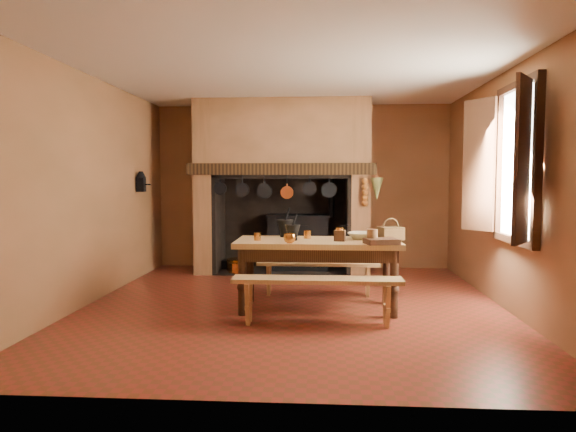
% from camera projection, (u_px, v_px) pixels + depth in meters
% --- Properties ---
extents(floor, '(5.50, 5.50, 0.00)m').
position_uv_depth(floor, '(293.00, 305.00, 6.24)').
color(floor, maroon).
rests_on(floor, ground).
extents(ceiling, '(5.50, 5.50, 0.00)m').
position_uv_depth(ceiling, '(293.00, 71.00, 6.04)').
color(ceiling, silver).
rests_on(ceiling, back_wall).
extents(back_wall, '(5.00, 0.02, 2.80)m').
position_uv_depth(back_wall, '(302.00, 187.00, 8.88)').
color(back_wall, '#955E3B').
rests_on(back_wall, floor).
extents(wall_left, '(0.02, 5.50, 2.80)m').
position_uv_depth(wall_left, '(91.00, 190.00, 6.30)').
color(wall_left, '#955E3B').
rests_on(wall_left, floor).
extents(wall_right, '(0.02, 5.50, 2.80)m').
position_uv_depth(wall_right, '(507.00, 190.00, 5.98)').
color(wall_right, '#955E3B').
rests_on(wall_right, floor).
extents(wall_front, '(5.00, 0.02, 2.80)m').
position_uv_depth(wall_front, '(271.00, 198.00, 3.40)').
color(wall_front, '#955E3B').
rests_on(wall_front, floor).
extents(chimney_breast, '(2.95, 0.96, 2.80)m').
position_uv_depth(chimney_breast, '(283.00, 162.00, 8.43)').
color(chimney_breast, '#955E3B').
rests_on(chimney_breast, floor).
extents(iron_range, '(1.12, 0.55, 1.60)m').
position_uv_depth(iron_range, '(299.00, 241.00, 8.64)').
color(iron_range, black).
rests_on(iron_range, floor).
extents(hearth_pans, '(0.51, 0.62, 0.20)m').
position_uv_depth(hearth_pans, '(238.00, 266.00, 8.51)').
color(hearth_pans, '#BF752C').
rests_on(hearth_pans, floor).
extents(hanging_pans, '(1.92, 0.29, 0.27)m').
position_uv_depth(hanging_pans, '(278.00, 190.00, 7.97)').
color(hanging_pans, black).
rests_on(hanging_pans, chimney_breast).
extents(onion_string, '(0.12, 0.10, 0.46)m').
position_uv_depth(onion_string, '(365.00, 192.00, 7.86)').
color(onion_string, '#B46C21').
rests_on(onion_string, chimney_breast).
extents(herb_bunch, '(0.20, 0.20, 0.35)m').
position_uv_depth(herb_bunch, '(377.00, 189.00, 7.84)').
color(herb_bunch, brown).
rests_on(herb_bunch, chimney_breast).
extents(window, '(0.39, 1.75, 1.76)m').
position_uv_depth(window, '(507.00, 163.00, 5.57)').
color(window, white).
rests_on(window, wall_right).
extents(wall_coffee_mill, '(0.23, 0.16, 0.31)m').
position_uv_depth(wall_coffee_mill, '(141.00, 180.00, 7.83)').
color(wall_coffee_mill, black).
rests_on(wall_coffee_mill, wall_left).
extents(work_table, '(1.89, 0.84, 0.82)m').
position_uv_depth(work_table, '(318.00, 251.00, 5.98)').
color(work_table, tan).
rests_on(work_table, floor).
extents(bench_front, '(1.77, 0.31, 0.50)m').
position_uv_depth(bench_front, '(317.00, 290.00, 5.35)').
color(bench_front, tan).
rests_on(bench_front, floor).
extents(bench_back, '(1.59, 0.28, 0.45)m').
position_uv_depth(bench_back, '(318.00, 270.00, 6.72)').
color(bench_back, tan).
rests_on(bench_back, floor).
extents(mortar_large, '(0.21, 0.21, 0.36)m').
position_uv_depth(mortar_large, '(285.00, 227.00, 6.27)').
color(mortar_large, black).
rests_on(mortar_large, work_table).
extents(mortar_small, '(0.18, 0.18, 0.31)m').
position_uv_depth(mortar_small, '(293.00, 232.00, 5.93)').
color(mortar_small, black).
rests_on(mortar_small, work_table).
extents(coffee_grinder, '(0.17, 0.14, 0.19)m').
position_uv_depth(coffee_grinder, '(340.00, 235.00, 5.88)').
color(coffee_grinder, '#382011').
rests_on(coffee_grinder, work_table).
extents(brass_mug_a, '(0.08, 0.08, 0.09)m').
position_uv_depth(brass_mug_a, '(257.00, 236.00, 5.93)').
color(brass_mug_a, '#BF752C').
rests_on(brass_mug_a, work_table).
extents(brass_mug_b, '(0.11, 0.11, 0.10)m').
position_uv_depth(brass_mug_b, '(307.00, 234.00, 6.12)').
color(brass_mug_b, '#BF752C').
rests_on(brass_mug_b, work_table).
extents(mixing_bowl, '(0.43, 0.43, 0.08)m').
position_uv_depth(mixing_bowl, '(363.00, 236.00, 6.02)').
color(mixing_bowl, beige).
rests_on(mixing_bowl, work_table).
extents(stoneware_crock, '(0.13, 0.13, 0.16)m').
position_uv_depth(stoneware_crock, '(372.00, 236.00, 5.66)').
color(stoneware_crock, brown).
rests_on(stoneware_crock, work_table).
extents(glass_jar, '(0.08, 0.08, 0.14)m').
position_uv_depth(glass_jar, '(372.00, 235.00, 5.85)').
color(glass_jar, beige).
rests_on(glass_jar, work_table).
extents(wicker_basket, '(0.32, 0.28, 0.26)m').
position_uv_depth(wicker_basket, '(391.00, 233.00, 5.97)').
color(wicker_basket, '#452E14').
rests_on(wicker_basket, work_table).
extents(wooden_tray, '(0.40, 0.32, 0.06)m').
position_uv_depth(wooden_tray, '(381.00, 241.00, 5.59)').
color(wooden_tray, '#382011').
rests_on(wooden_tray, work_table).
extents(brass_cup, '(0.16, 0.16, 0.10)m').
position_uv_depth(brass_cup, '(290.00, 238.00, 5.66)').
color(brass_cup, '#BF752C').
rests_on(brass_cup, work_table).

